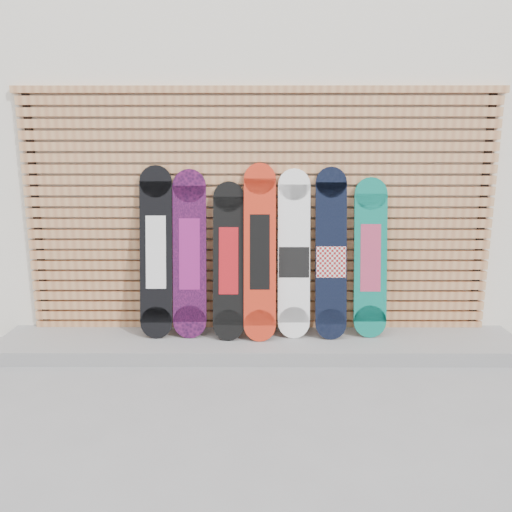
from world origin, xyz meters
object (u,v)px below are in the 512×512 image
object	(u,v)px
snowboard_1	(190,254)
snowboard_2	(229,261)
snowboard_3	(260,252)
snowboard_5	(331,255)
snowboard_0	(156,252)
snowboard_4	(294,255)
snowboard_6	(370,258)

from	to	relation	value
snowboard_1	snowboard_2	size ratio (longest dim) A/B	1.08
snowboard_3	snowboard_5	world-z (taller)	snowboard_3
snowboard_1	snowboard_2	bearing A→B (deg)	-4.90
snowboard_0	snowboard_1	distance (m)	0.30
snowboard_2	snowboard_4	world-z (taller)	snowboard_4
snowboard_0	snowboard_5	xyz separation A→B (m)	(1.54, -0.01, -0.02)
snowboard_3	snowboard_6	bearing A→B (deg)	2.80
snowboard_4	snowboard_6	distance (m)	0.68
snowboard_5	snowboard_6	xyz separation A→B (m)	(0.35, 0.03, -0.03)
snowboard_4	snowboard_5	world-z (taller)	snowboard_5
snowboard_1	snowboard_6	world-z (taller)	snowboard_1
snowboard_2	snowboard_3	xyz separation A→B (m)	(0.27, -0.01, 0.08)
snowboard_3	snowboard_4	distance (m)	0.31
snowboard_2	snowboard_5	world-z (taller)	snowboard_5
snowboard_0	snowboard_2	xyz separation A→B (m)	(0.64, -0.03, -0.07)
snowboard_3	snowboard_4	xyz separation A→B (m)	(0.30, 0.04, -0.03)
snowboard_2	snowboard_0	bearing A→B (deg)	177.66
snowboard_4	snowboard_6	world-z (taller)	snowboard_4
snowboard_2	snowboard_3	bearing A→B (deg)	-1.73
snowboard_0	snowboard_5	world-z (taller)	snowboard_0
snowboard_2	snowboard_4	bearing A→B (deg)	2.97
snowboard_3	snowboard_4	world-z (taller)	snowboard_3
snowboard_1	snowboard_3	size ratio (longest dim) A/B	0.96
snowboard_1	snowboard_5	xyz separation A→B (m)	(1.25, -0.02, -0.00)
snowboard_3	snowboard_2	bearing A→B (deg)	178.27
snowboard_4	snowboard_5	xyz separation A→B (m)	(0.32, -0.02, 0.01)
snowboard_2	snowboard_4	distance (m)	0.58
snowboard_2	snowboard_4	xyz separation A→B (m)	(0.58, 0.03, 0.05)
snowboard_5	snowboard_6	distance (m)	0.36
snowboard_2	snowboard_3	world-z (taller)	snowboard_3
snowboard_5	snowboard_4	bearing A→B (deg)	177.01
snowboard_3	snowboard_5	bearing A→B (deg)	1.94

